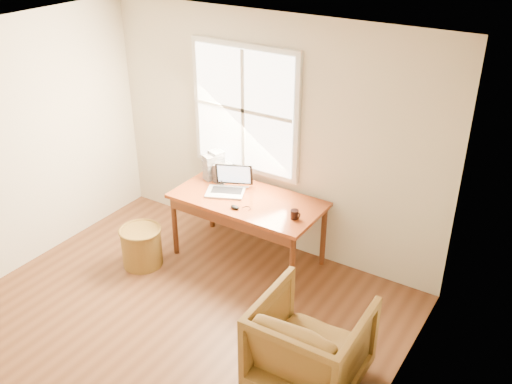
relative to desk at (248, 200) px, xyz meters
The scene contains 11 objects.
room_shell 1.74m from the desk, 90.77° to the right, with size 4.04×4.54×2.64m.
desk is the anchor object (origin of this frame).
armchair 1.89m from the desk, 41.30° to the right, with size 0.84×0.86×0.78m, color brown.
wicker_stool 1.26m from the desk, 142.31° to the right, with size 0.43×0.43×0.43m, color brown.
laptop 0.31m from the desk, behind, with size 0.36×0.37×0.27m, color #B8BBC0, non-canonical shape.
mouse 0.25m from the desk, 88.02° to the right, with size 0.10×0.06×0.03m, color black.
coffee_mug 0.63m from the desk, ahead, with size 0.08×0.08×0.09m, color black.
cd_stack_a 0.67m from the desk, 156.05° to the left, with size 0.16×0.14×0.31m, color silver.
cd_stack_b 0.51m from the desk, 160.21° to the left, with size 0.14×0.12×0.21m, color #242529.
cd_stack_c 0.65m from the desk, 165.37° to the left, with size 0.13×0.11×0.28m, color #A9A8B6.
cd_stack_d 0.58m from the desk, 149.74° to the left, with size 0.14×0.12×0.18m, color #B2B5BE.
Camera 1 is at (2.89, -2.60, 3.60)m, focal length 40.00 mm.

